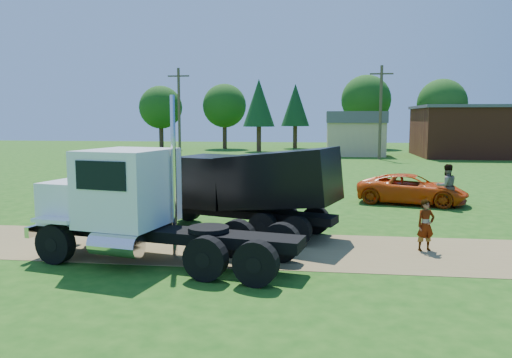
# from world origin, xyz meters

# --- Properties ---
(ground) EXTENTS (140.00, 140.00, 0.00)m
(ground) POSITION_xyz_m (0.00, 0.00, 0.00)
(ground) COLOR #194D11
(ground) RESTS_ON ground
(dirt_track) EXTENTS (120.00, 4.20, 0.01)m
(dirt_track) POSITION_xyz_m (0.00, 0.00, 0.01)
(dirt_track) COLOR olive
(dirt_track) RESTS_ON ground
(white_semi_tractor) EXTENTS (7.75, 3.86, 4.57)m
(white_semi_tractor) POSITION_xyz_m (-4.96, -1.54, 1.56)
(white_semi_tractor) COLOR black
(white_semi_tractor) RESTS_ON ground
(black_dump_truck) EXTENTS (7.08, 4.09, 3.02)m
(black_dump_truck) POSITION_xyz_m (-2.26, 2.07, 1.66)
(black_dump_truck) COLOR black
(black_dump_truck) RESTS_ON ground
(orange_pickup) EXTENTS (5.34, 3.43, 1.37)m
(orange_pickup) POSITION_xyz_m (4.51, 9.01, 0.68)
(orange_pickup) COLOR #D7440A
(orange_pickup) RESTS_ON ground
(spectator_a) EXTENTS (0.66, 0.55, 1.55)m
(spectator_a) POSITION_xyz_m (3.39, 0.40, 0.77)
(spectator_a) COLOR #999999
(spectator_a) RESTS_ON ground
(spectator_b) EXTENTS (1.11, 0.96, 1.95)m
(spectator_b) POSITION_xyz_m (5.79, 7.97, 0.97)
(spectator_b) COLOR #999999
(spectator_b) RESTS_ON ground
(brick_building) EXTENTS (15.40, 10.40, 5.30)m
(brick_building) POSITION_xyz_m (18.00, 40.00, 2.66)
(brick_building) COLOR maroon
(brick_building) RESTS_ON ground
(tan_shed) EXTENTS (6.20, 5.40, 4.70)m
(tan_shed) POSITION_xyz_m (4.00, 40.00, 2.42)
(tan_shed) COLOR tan
(tan_shed) RESTS_ON ground
(utility_poles) EXTENTS (42.20, 0.28, 9.00)m
(utility_poles) POSITION_xyz_m (6.00, 35.00, 4.71)
(utility_poles) COLOR #4C402B
(utility_poles) RESTS_ON ground
(tree_row) EXTENTS (51.80, 13.54, 9.71)m
(tree_row) POSITION_xyz_m (3.02, 49.80, 5.84)
(tree_row) COLOR #3C2718
(tree_row) RESTS_ON ground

